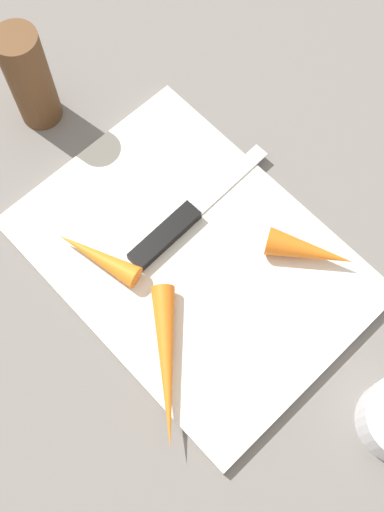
{
  "coord_description": "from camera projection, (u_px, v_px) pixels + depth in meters",
  "views": [
    {
      "loc": [
        0.18,
        -0.17,
        0.64
      ],
      "look_at": [
        0.0,
        0.0,
        0.01
      ],
      "focal_mm": 44.21,
      "sensor_mm": 36.0,
      "label": 1
    }
  ],
  "objects": [
    {
      "name": "carrot_medium",
      "position": [
        97.0,
        256.0,
        0.66
      ],
      "size": [
        0.1,
        0.05,
        0.02
      ],
      "primitive_type": "cone",
      "rotation": [
        0.0,
        1.57,
        3.44
      ],
      "color": "orange",
      "rests_on": "cutting_board"
    },
    {
      "name": "cutting_board",
      "position": [
        192.0,
        258.0,
        0.68
      ],
      "size": [
        0.36,
        0.26,
        0.01
      ],
      "primitive_type": "cube",
      "color": "silver",
      "rests_on": "ground_plane"
    },
    {
      "name": "carrot_longest",
      "position": [
        166.0,
        365.0,
        0.62
      ],
      "size": [
        0.14,
        0.12,
        0.02
      ],
      "primitive_type": "cone",
      "rotation": [
        0.0,
        1.57,
        5.59
      ],
      "color": "orange",
      "rests_on": "cutting_board"
    },
    {
      "name": "knife",
      "position": [
        174.0,
        228.0,
        0.68
      ],
      "size": [
        0.03,
        0.2,
        0.01
      ],
      "rotation": [
        0.0,
        0.0,
        1.6
      ],
      "color": "#B7B7BC",
      "rests_on": "cutting_board"
    },
    {
      "name": "pepper_grinder",
      "position": [
        29.0,
        79.0,
        0.69
      ],
      "size": [
        0.05,
        0.05,
        0.13
      ],
      "primitive_type": "cylinder",
      "color": "brown",
      "rests_on": "ground_plane"
    },
    {
      "name": "carrot_shortest",
      "position": [
        310.0,
        251.0,
        0.66
      ],
      "size": [
        0.09,
        0.07,
        0.03
      ],
      "primitive_type": "cone",
      "rotation": [
        0.0,
        1.57,
        0.54
      ],
      "color": "orange",
      "rests_on": "cutting_board"
    },
    {
      "name": "ground_plane",
      "position": [
        192.0,
        260.0,
        0.68
      ],
      "size": [
        1.4,
        1.4,
        0.0
      ],
      "primitive_type": "plane",
      "color": "slate"
    }
  ]
}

